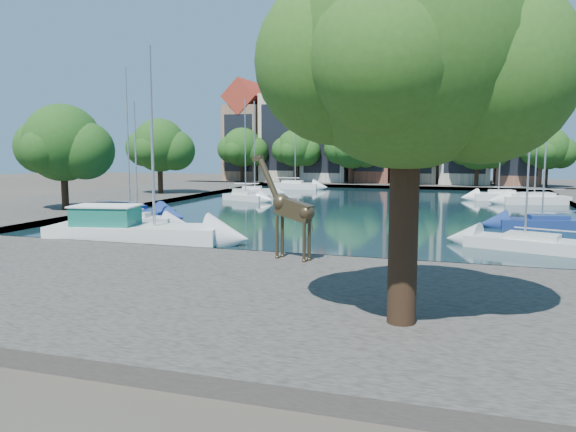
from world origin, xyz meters
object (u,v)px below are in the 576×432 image
Objects in this scene: plane_tree at (412,57)px; sailboat_left_a at (138,219)px; motorsailer at (130,229)px; giraffe_statue at (289,209)px; sailboat_right_a at (525,241)px.

plane_tree is 27.01m from sailboat_left_a.
plane_tree reaches higher than motorsailer.
plane_tree reaches higher than sailboat_left_a.
motorsailer is at bearing 161.88° from giraffe_statue.
motorsailer is (-10.28, 3.36, -1.82)m from giraffe_statue.
sailboat_right_a is (4.38, 15.67, -7.12)m from plane_tree.
motorsailer reaches higher than sailboat_left_a.
motorsailer is at bearing -60.49° from sailboat_left_a.
sailboat_right_a is at bearing 38.43° from giraffe_statue.
sailboat_left_a is (-3.52, 6.22, -0.33)m from motorsailer.
plane_tree is 2.36× the size of giraffe_statue.
plane_tree is 20.61m from motorsailer.
giraffe_statue is 0.54× the size of sailboat_left_a.
sailboat_right_a reaches higher than giraffe_statue.
giraffe_statue is 16.93m from sailboat_left_a.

